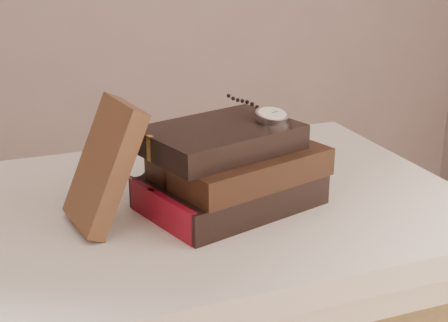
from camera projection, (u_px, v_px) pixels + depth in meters
name	position (u px, v px, depth m)	size (l,w,h in m)	color
table	(154.00, 258.00, 1.07)	(1.00, 0.60, 0.75)	beige
book_stack	(231.00, 169.00, 1.02)	(0.30, 0.24, 0.13)	black
journal	(104.00, 165.00, 0.95)	(0.03, 0.12, 0.19)	#3D2517
pocket_watch	(271.00, 115.00, 1.02)	(0.07, 0.16, 0.02)	silver
eyeglasses	(149.00, 158.00, 1.03)	(0.14, 0.15, 0.05)	silver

